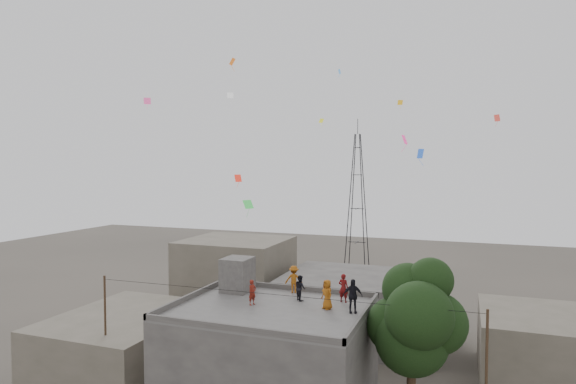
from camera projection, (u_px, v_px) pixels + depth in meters
name	position (u px, v px, depth m)	size (l,w,h in m)	color
main_building	(270.00, 365.00, 25.40)	(10.00, 8.00, 6.10)	#444240
parapet	(270.00, 305.00, 25.24)	(10.00, 8.00, 0.30)	#444240
stair_head_box	(237.00, 274.00, 28.74)	(1.60, 1.80, 2.00)	#444240
neighbor_west	(125.00, 345.00, 31.14)	(8.00, 10.00, 4.00)	#5A5547
neighbor_north	(362.00, 307.00, 37.84)	(12.00, 9.00, 5.00)	#444240
neighbor_northwest	(236.00, 277.00, 43.83)	(9.00, 8.00, 7.00)	#5A5547
neighbor_east	(539.00, 349.00, 29.95)	(7.00, 8.00, 4.40)	#5A5547
tree	(416.00, 320.00, 23.25)	(4.90, 4.60, 9.10)	black
utility_line	(270.00, 361.00, 24.01)	(20.12, 0.62, 7.40)	black
transmission_tower	(357.00, 201.00, 63.96)	(2.97, 2.97, 20.01)	black
person_red_adult	(343.00, 288.00, 26.35)	(0.57, 0.38, 1.57)	#620F0F
person_orange_child	(327.00, 294.00, 25.07)	(0.75, 0.49, 1.54)	#9C5111
person_dark_child	(300.00, 288.00, 26.73)	(0.68, 0.53, 1.40)	black
person_dark_adult	(353.00, 296.00, 24.40)	(1.01, 0.42, 1.73)	black
person_orange_adult	(294.00, 279.00, 28.33)	(1.04, 0.60, 1.61)	#994F11
person_red_child	(252.00, 292.00, 25.83)	(0.49, 0.32, 1.35)	maroon
kites	(311.00, 131.00, 31.19)	(21.70, 14.35, 9.95)	red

